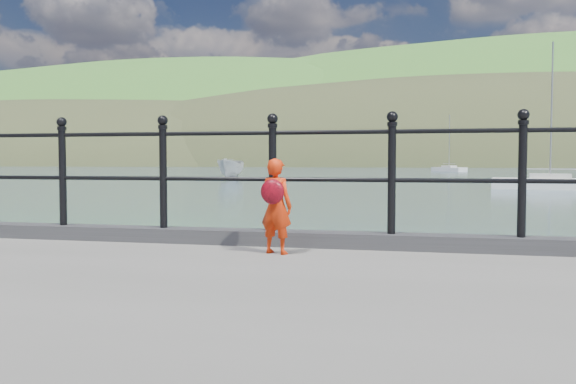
% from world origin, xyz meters
% --- Properties ---
extents(ground, '(600.00, 600.00, 0.00)m').
position_xyz_m(ground, '(0.00, 0.00, 0.00)').
color(ground, '#2D4251').
rests_on(ground, ground).
extents(kerb, '(60.00, 0.30, 0.15)m').
position_xyz_m(kerb, '(0.00, -0.15, 1.07)').
color(kerb, '#28282B').
rests_on(kerb, quay).
extents(railing, '(18.11, 0.11, 1.20)m').
position_xyz_m(railing, '(0.00, -0.15, 1.82)').
color(railing, black).
rests_on(railing, kerb).
extents(far_shore, '(830.00, 200.00, 156.00)m').
position_xyz_m(far_shore, '(38.34, 239.41, -22.57)').
color(far_shore, '#333A21').
rests_on(far_shore, ground).
extents(child, '(0.37, 0.33, 0.89)m').
position_xyz_m(child, '(0.77, -0.71, 1.46)').
color(child, red).
rests_on(child, quay).
extents(launch_white, '(2.19, 5.34, 2.03)m').
position_xyz_m(launch_white, '(-16.15, 49.29, 1.02)').
color(launch_white, silver).
rests_on(launch_white, ground).
extents(sailboat_deep, '(5.63, 6.13, 9.46)m').
position_xyz_m(sailboat_deep, '(5.54, 96.65, 0.34)').
color(sailboat_deep, white).
rests_on(sailboat_deep, ground).
extents(sailboat_near, '(7.25, 3.01, 9.56)m').
position_xyz_m(sailboat_near, '(9.78, 35.53, 0.34)').
color(sailboat_near, silver).
rests_on(sailboat_near, ground).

